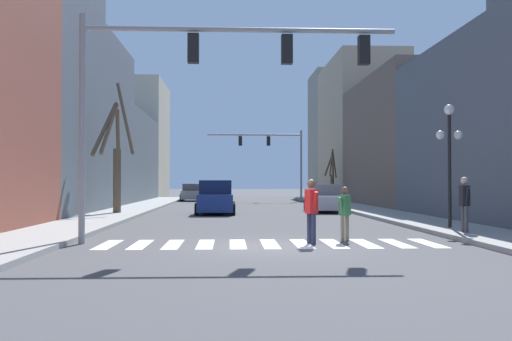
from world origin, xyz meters
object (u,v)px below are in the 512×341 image
object	(u,v)px
car_driving_away_lane	(325,199)
street_tree_left_near	(115,155)
street_tree_right_near	(332,178)
car_parked_right_mid	(216,198)
car_at_intersection	(193,193)
pedestrian_crossing_street	(311,206)
pedestrian_on_left_sidewalk	(465,199)
traffic_signal_near	(202,71)
traffic_signal_far	(273,149)
pedestrian_on_right_sidewalk	(345,209)
street_lamp_right_corner	(449,140)

from	to	relation	value
car_driving_away_lane	street_tree_left_near	bearing A→B (deg)	106.90
street_tree_right_near	street_tree_left_near	xyz separation A→B (m)	(-14.24, -17.82, 1.05)
car_parked_right_mid	car_at_intersection	size ratio (longest dim) A/B	1.03
car_at_intersection	pedestrian_crossing_street	bearing A→B (deg)	-171.53
pedestrian_crossing_street	pedestrian_on_left_sidewalk	bearing A→B (deg)	-84.46
traffic_signal_near	traffic_signal_far	world-z (taller)	traffic_signal_near
traffic_signal_near	traffic_signal_far	size ratio (longest dim) A/B	1.07
traffic_signal_far	car_parked_right_mid	distance (m)	21.72
pedestrian_on_right_sidewalk	street_tree_left_near	distance (m)	16.35
car_parked_right_mid	pedestrian_crossing_street	size ratio (longest dim) A/B	2.36
car_parked_right_mid	pedestrian_on_right_sidewalk	world-z (taller)	car_parked_right_mid
car_at_intersection	street_tree_left_near	xyz separation A→B (m)	(-2.60, -22.82, 2.38)
traffic_signal_far	pedestrian_on_right_sidewalk	distance (m)	35.80
car_at_intersection	pedestrian_on_right_sidewalk	xyz separation A→B (m)	(6.61, -36.16, 0.22)
traffic_signal_near	traffic_signal_far	bearing A→B (deg)	82.59
pedestrian_on_right_sidewalk	street_lamp_right_corner	bearing A→B (deg)	-14.03
traffic_signal_near	car_parked_right_mid	xyz separation A→B (m)	(0.07, 15.15, -4.08)
street_lamp_right_corner	car_at_intersection	world-z (taller)	street_lamp_right_corner
pedestrian_on_left_sidewalk	street_tree_left_near	world-z (taller)	street_tree_left_near
car_parked_right_mid	pedestrian_on_left_sidewalk	world-z (taller)	pedestrian_on_left_sidewalk
car_driving_away_lane	street_lamp_right_corner	bearing A→B (deg)	-170.99
pedestrian_on_right_sidewalk	pedestrian_on_left_sidewalk	xyz separation A→B (m)	(4.05, 1.16, 0.24)
pedestrian_on_right_sidewalk	street_tree_left_near	size ratio (longest dim) A/B	0.24
pedestrian_crossing_street	street_tree_right_near	world-z (taller)	street_tree_right_near
street_tree_left_near	traffic_signal_near	bearing A→B (deg)	-69.94
car_at_intersection	street_tree_left_near	bearing A→B (deg)	173.51
street_lamp_right_corner	traffic_signal_far	bearing A→B (deg)	96.68
pedestrian_on_left_sidewalk	pedestrian_crossing_street	bearing A→B (deg)	-65.68
car_driving_away_lane	pedestrian_on_left_sidewalk	xyz separation A→B (m)	(1.91, -15.63, 0.44)
car_driving_away_lane	pedestrian_on_right_sidewalk	size ratio (longest dim) A/B	3.00
pedestrian_crossing_street	street_tree_left_near	world-z (taller)	street_tree_left_near
traffic_signal_near	car_parked_right_mid	distance (m)	15.69
car_driving_away_lane	pedestrian_on_left_sidewalk	size ratio (longest dim) A/B	2.75
car_driving_away_lane	street_tree_left_near	size ratio (longest dim) A/B	0.72
traffic_signal_near	street_tree_right_near	size ratio (longest dim) A/B	2.10
car_at_intersection	car_parked_right_mid	bearing A→B (deg)	-173.36
traffic_signal_far	street_lamp_right_corner	world-z (taller)	traffic_signal_far
pedestrian_crossing_street	pedestrian_on_left_sidewalk	distance (m)	5.52
car_parked_right_mid	street_tree_left_near	world-z (taller)	street_tree_left_near
pedestrian_on_right_sidewalk	street_tree_left_near	bearing A→B (deg)	74.70
traffic_signal_far	car_driving_away_lane	world-z (taller)	traffic_signal_far
car_at_intersection	street_tree_right_near	distance (m)	12.74
traffic_signal_far	street_lamp_right_corner	size ratio (longest dim) A/B	1.96
street_lamp_right_corner	street_tree_left_near	bearing A→B (deg)	142.89
car_parked_right_mid	street_tree_right_near	bearing A→B (deg)	150.88
pedestrian_crossing_street	pedestrian_on_left_sidewalk	xyz separation A→B (m)	(5.15, 1.98, 0.11)
car_parked_right_mid	street_tree_right_near	distance (m)	18.85
street_lamp_right_corner	pedestrian_crossing_street	world-z (taller)	street_lamp_right_corner
street_tree_right_near	car_at_intersection	bearing A→B (deg)	156.78
car_parked_right_mid	street_tree_left_near	bearing A→B (deg)	-74.70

